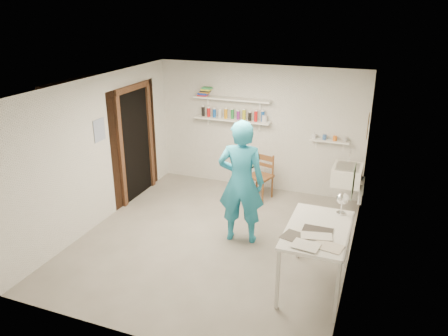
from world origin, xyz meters
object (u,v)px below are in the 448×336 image
(belfast_sink, at_px, (347,175))
(wall_clock, at_px, (248,158))
(work_table, at_px, (316,258))
(desk_lamp, at_px, (342,198))
(man, at_px, (241,182))
(wooden_chair, at_px, (260,177))

(belfast_sink, bearing_deg, wall_clock, -135.92)
(work_table, relative_size, desk_lamp, 8.00)
(belfast_sink, bearing_deg, desk_lamp, -86.88)
(belfast_sink, relative_size, desk_lamp, 3.78)
(wall_clock, bearing_deg, desk_lamp, -28.78)
(man, distance_m, desk_lamp, 1.52)
(belfast_sink, relative_size, wall_clock, 1.75)
(belfast_sink, relative_size, wooden_chair, 0.69)
(desk_lamp, bearing_deg, wooden_chair, 131.50)
(man, bearing_deg, desk_lamp, 159.41)
(work_table, xyz_separation_m, desk_lamp, (0.21, 0.51, 0.64))
(work_table, bearing_deg, belfast_sink, 87.30)
(belfast_sink, height_order, wooden_chair, wooden_chair)
(wall_clock, distance_m, wooden_chair, 1.59)
(desk_lamp, bearing_deg, man, 168.67)
(wooden_chair, xyz_separation_m, work_table, (1.43, -2.37, -0.01))
(wooden_chair, bearing_deg, belfast_sink, 15.58)
(wooden_chair, xyz_separation_m, desk_lamp, (1.64, -1.86, 0.64))
(man, xyz_separation_m, work_table, (1.28, -0.81, -0.53))
(wall_clock, height_order, work_table, wall_clock)
(man, height_order, desk_lamp, man)
(wooden_chair, bearing_deg, desk_lamp, -31.80)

